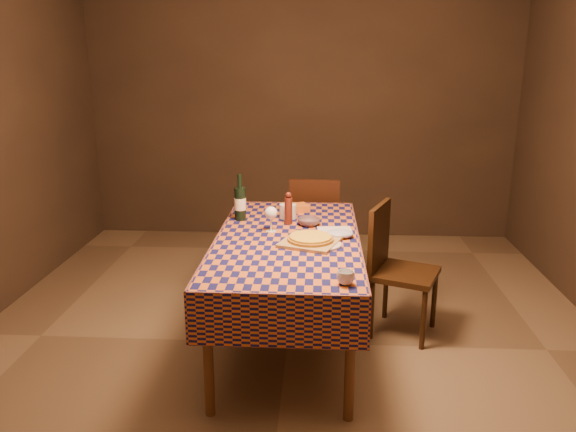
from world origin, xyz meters
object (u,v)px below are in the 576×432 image
(pizza, at_px, (310,238))
(chair_far, at_px, (315,223))
(chair_right, at_px, (394,262))
(cutting_board, at_px, (310,242))
(white_plate, at_px, (322,245))
(dining_table, at_px, (288,248))
(wine_bottle, at_px, (240,203))
(bowl, at_px, (309,222))

(pizza, relative_size, chair_far, 0.38)
(pizza, bearing_deg, chair_right, 31.48)
(cutting_board, distance_m, white_plate, 0.08)
(chair_right, bearing_deg, pizza, -148.52)
(dining_table, bearing_deg, white_plate, -35.82)
(wine_bottle, bearing_deg, pizza, -44.80)
(white_plate, bearing_deg, bowl, 101.65)
(bowl, distance_m, wine_bottle, 0.52)
(pizza, bearing_deg, cutting_board, 0.00)
(pizza, bearing_deg, wine_bottle, 135.20)
(bowl, height_order, chair_far, chair_far)
(white_plate, bearing_deg, wine_bottle, 136.78)
(cutting_board, distance_m, bowl, 0.40)
(cutting_board, relative_size, white_plate, 1.35)
(dining_table, height_order, chair_far, chair_far)
(chair_far, distance_m, chair_right, 1.09)
(bowl, height_order, chair_right, chair_right)
(dining_table, xyz_separation_m, white_plate, (0.22, -0.16, 0.08))
(cutting_board, bearing_deg, pizza, 0.00)
(dining_table, distance_m, chair_right, 0.79)
(cutting_board, xyz_separation_m, chair_far, (0.02, 1.29, -0.26))
(dining_table, bearing_deg, cutting_board, -38.69)
(white_plate, xyz_separation_m, chair_far, (-0.05, 1.33, -0.25))
(dining_table, distance_m, cutting_board, 0.21)
(chair_far, relative_size, chair_right, 1.00)
(pizza, bearing_deg, white_plate, -28.89)
(chair_right, bearing_deg, white_plate, -142.27)
(cutting_board, bearing_deg, white_plate, -28.89)
(chair_far, bearing_deg, wine_bottle, -124.58)
(pizza, height_order, chair_right, chair_right)
(wine_bottle, bearing_deg, white_plate, -43.22)
(wine_bottle, relative_size, chair_far, 0.36)
(pizza, xyz_separation_m, white_plate, (0.07, -0.04, -0.03))
(dining_table, height_order, white_plate, white_plate)
(pizza, bearing_deg, dining_table, 141.31)
(cutting_board, bearing_deg, dining_table, 141.31)
(wine_bottle, xyz_separation_m, chair_right, (1.10, -0.16, -0.37))
(dining_table, distance_m, bowl, 0.32)
(chair_far, bearing_deg, dining_table, -98.32)
(dining_table, distance_m, pizza, 0.22)
(wine_bottle, relative_size, white_plate, 1.35)
(wine_bottle, bearing_deg, dining_table, -47.01)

